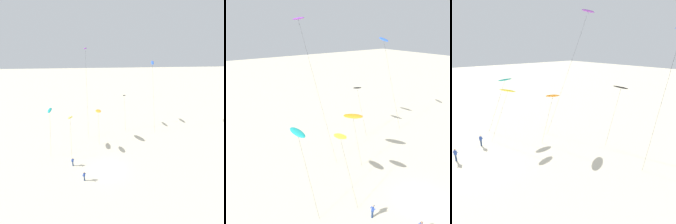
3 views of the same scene
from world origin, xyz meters
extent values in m
plane|color=beige|center=(0.00, 0.00, 0.00)|extent=(260.00, 260.00, 0.00)
ellipsoid|color=yellow|center=(-6.83, 6.75, 7.53)|extent=(1.06, 2.59, 1.13)
cylinder|color=#262626|center=(-6.78, 5.10, 3.71)|extent=(0.12, 3.31, 7.43)
ellipsoid|color=orange|center=(-1.35, 11.25, 7.01)|extent=(1.82, 3.42, 1.20)
cylinder|color=#262626|center=(-1.32, 10.13, 3.44)|extent=(0.09, 2.26, 6.89)
ellipsoid|color=teal|center=(-11.00, 8.40, 8.54)|extent=(1.13, 2.80, 0.57)
cylinder|color=#262626|center=(-10.94, 6.56, 4.22)|extent=(0.13, 3.71, 8.44)
ellipsoid|color=blue|center=(12.48, 19.52, 16.33)|extent=(1.18, 2.91, 1.03)
cylinder|color=#262626|center=(12.56, 16.61, 8.11)|extent=(0.19, 5.83, 16.23)
ellipsoid|color=black|center=(5.45, 18.47, 8.35)|extent=(1.35, 3.05, 1.01)
cylinder|color=#262626|center=(5.50, 16.97, 4.13)|extent=(0.11, 3.02, 8.27)
ellipsoid|color=purple|center=(-4.02, 21.02, 19.65)|extent=(0.98, 3.27, 0.50)
cylinder|color=#262626|center=(-3.88, 16.39, 9.77)|extent=(0.29, 9.29, 19.55)
sphere|color=#9E7051|center=(-4.01, -2.42, 1.57)|extent=(0.20, 0.20, 0.20)
cylinder|color=#2D4CA5|center=(-3.88, -2.25, 1.22)|extent=(0.45, 0.38, 0.39)
cylinder|color=navy|center=(-6.31, 1.68, 0.44)|extent=(0.22, 0.22, 0.88)
cube|color=#2D4CA5|center=(-6.31, 1.68, 1.17)|extent=(0.35, 0.39, 0.58)
sphere|color=beige|center=(-6.31, 1.68, 1.57)|extent=(0.20, 0.20, 0.20)
cylinder|color=#2D4CA5|center=(-6.42, 1.50, 1.22)|extent=(0.47, 0.35, 0.39)
cylinder|color=#2D4CA5|center=(-6.19, 1.87, 1.22)|extent=(0.47, 0.35, 0.39)
camera|label=1|loc=(-1.62, -27.71, 21.66)|focal=30.35mm
camera|label=2|loc=(-18.90, -9.86, 18.57)|focal=34.34mm
camera|label=3|loc=(24.34, -8.33, 14.34)|focal=35.70mm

